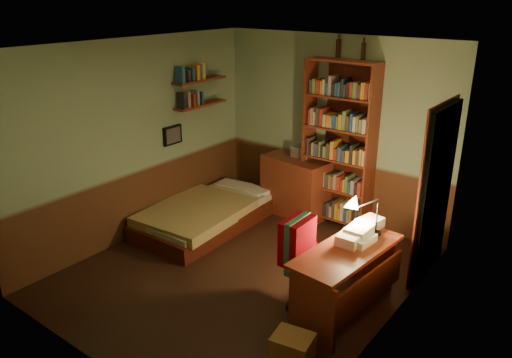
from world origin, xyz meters
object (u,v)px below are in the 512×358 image
Objects in this scene: desk_lamp at (378,210)px; office_chair at (313,270)px; bed at (206,207)px; dresser at (295,186)px; bookshelf at (339,146)px; cardboard_box_b at (293,348)px; desk at (345,280)px; mini_stereo at (302,152)px.

desk_lamp is 0.92m from office_chair.
bed is 1.36m from dresser.
dresser is at bearing 126.36° from office_chair.
bookshelf reaches higher than cardboard_box_b.
cardboard_box_b is at bearing -50.05° from dresser.
office_chair is 0.86m from cardboard_box_b.
dresser is 0.73× the size of desk.
desk_lamp is at bearing -40.12° from mini_stereo.
desk_lamp is (2.57, -0.12, 0.69)m from bed.
cardboard_box_b is at bearing -72.29° from office_chair.
mini_stereo is at bearing 153.94° from desk_lamp.
desk_lamp is at bearing -4.06° from bed.
mini_stereo is 0.12× the size of bookshelf.
mini_stereo reaches higher than dresser.
mini_stereo reaches higher than bed.
dresser is 2.75× the size of cardboard_box_b.
desk reaches higher than bed.
dresser is (0.76, 1.11, 0.14)m from bed.
bed is 0.86× the size of bookshelf.
bed is at bearing -117.21° from dresser.
office_chair is at bearing -57.59° from mini_stereo.
desk_lamp is at bearing 86.56° from cardboard_box_b.
mini_stereo is 0.79× the size of cardboard_box_b.
cardboard_box_b is (-0.01, -0.95, -0.23)m from desk.
desk is 0.98m from cardboard_box_b.
bookshelf is 1.73× the size of desk.
bookshelf reaches higher than mini_stereo.
mini_stereo is 0.51× the size of desk_lamp.
dresser is 2.26m from desk_lamp.
dresser reaches higher than desk.
mini_stereo is 3.37m from cardboard_box_b.
bookshelf is at bearing 111.71° from cardboard_box_b.
office_chair is (-0.34, -0.69, -0.51)m from desk_lamp.
office_chair is (-0.26, -0.20, 0.12)m from desk.
desk reaches higher than cardboard_box_b.
desk_lamp is (1.81, -1.24, 0.55)m from dresser.
mini_stereo is 2.58m from desk.
dresser is 0.52m from mini_stereo.
cardboard_box_b is at bearing -65.04° from bookshelf.
desk is at bearing -37.72° from dresser.
office_chair reaches higher than dresser.
dresser reaches higher than bed.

